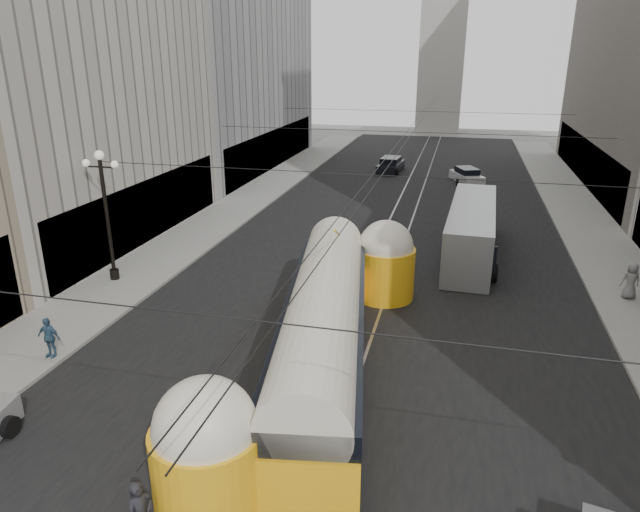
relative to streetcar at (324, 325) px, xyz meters
The scene contains 15 objects.
road 20.36m from the streetcar, 88.59° to the left, with size 20.00×85.00×0.02m, color black.
sidewalk_left 26.47m from the streetcar, 115.81° to the left, with size 4.00×72.00×0.15m, color gray.
sidewalk_right 26.92m from the streetcar, 62.26° to the left, with size 4.00×72.00×0.15m, color gray.
rail_left 20.36m from the streetcar, 90.71° to the left, with size 0.12×85.00×0.04m, color gray.
rail_right 20.39m from the streetcar, 86.47° to the left, with size 0.12×85.00×0.04m, color gray.
building_left_far 42.61m from the streetcar, 118.59° to the left, with size 12.60×28.60×28.60m.
distant_tower 69.04m from the streetcar, 89.58° to the left, with size 6.00×6.00×31.36m.
lamppost_left_mid 13.54m from the streetcar, 154.49° to the left, with size 1.86×0.44×6.37m.
catenary 19.70m from the streetcar, 88.16° to the left, with size 25.00×72.00×0.23m.
streetcar is the anchor object (origin of this frame).
city_bus 14.92m from the streetcar, 70.34° to the left, with size 2.83×11.36×2.86m.
sedan_white_far 34.12m from the streetcar, 81.96° to the left, with size 3.16×4.44×1.30m.
sedan_dark_far 36.91m from the streetcar, 93.60° to the left, with size 2.24×4.62×1.41m.
pedestrian_sidewalk_right 15.29m from the streetcar, 37.65° to the left, with size 0.84×0.51×1.71m, color slate.
pedestrian_sidewalk_left 10.17m from the streetcar, behind, with size 0.91×0.52×1.55m, color #355774.
Camera 1 is at (3.64, -5.11, 10.75)m, focal length 32.00 mm.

